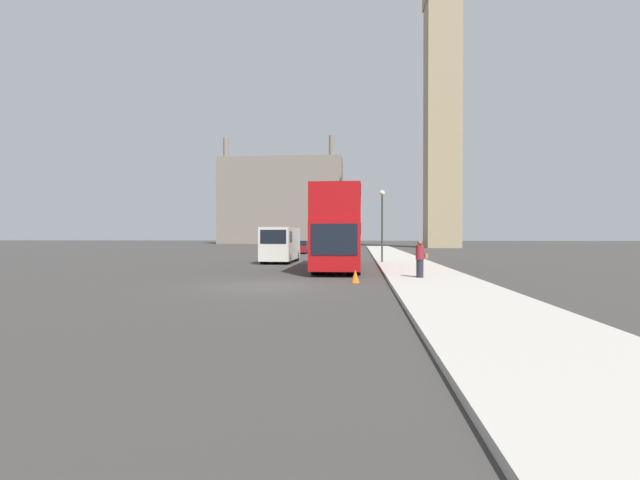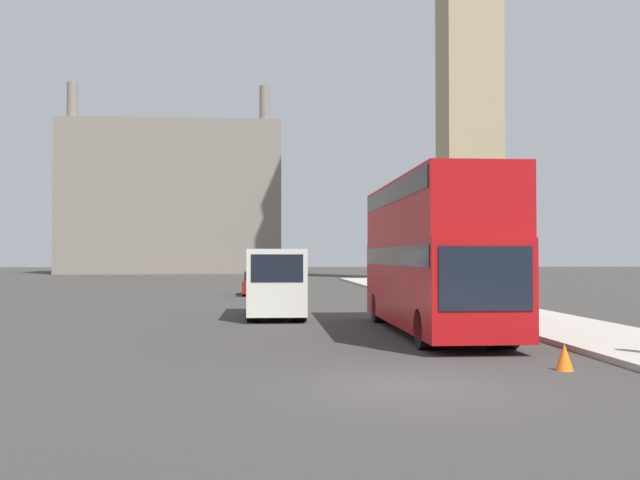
{
  "view_description": "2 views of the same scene",
  "coord_description": "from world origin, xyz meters",
  "px_view_note": "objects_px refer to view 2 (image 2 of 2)",
  "views": [
    {
      "loc": [
        3.8,
        -16.6,
        2.0
      ],
      "look_at": [
        1.54,
        7.7,
        1.74
      ],
      "focal_mm": 24.0,
      "sensor_mm": 36.0,
      "label": 1
    },
    {
      "loc": [
        -2.4,
        -12.51,
        2.3
      ],
      "look_at": [
        -0.14,
        17.68,
        3.02
      ],
      "focal_mm": 40.0,
      "sensor_mm": 36.0,
      "label": 2
    }
  ],
  "objects_px": {
    "white_van": "(276,281)",
    "parked_sedan": "(259,284)",
    "street_lamp": "(475,225)",
    "red_double_decker_bus": "(432,249)"
  },
  "relations": [
    {
      "from": "white_van",
      "to": "parked_sedan",
      "type": "height_order",
      "value": "white_van"
    },
    {
      "from": "street_lamp",
      "to": "white_van",
      "type": "bearing_deg",
      "value": 171.5
    },
    {
      "from": "red_double_decker_bus",
      "to": "street_lamp",
      "type": "distance_m",
      "value": 5.67
    },
    {
      "from": "red_double_decker_bus",
      "to": "parked_sedan",
      "type": "relative_size",
      "value": 2.29
    },
    {
      "from": "street_lamp",
      "to": "parked_sedan",
      "type": "height_order",
      "value": "street_lamp"
    },
    {
      "from": "street_lamp",
      "to": "parked_sedan",
      "type": "distance_m",
      "value": 19.45
    },
    {
      "from": "street_lamp",
      "to": "red_double_decker_bus",
      "type": "bearing_deg",
      "value": -119.66
    },
    {
      "from": "white_van",
      "to": "street_lamp",
      "type": "bearing_deg",
      "value": -8.5
    },
    {
      "from": "parked_sedan",
      "to": "street_lamp",
      "type": "bearing_deg",
      "value": -64.6
    },
    {
      "from": "white_van",
      "to": "parked_sedan",
      "type": "xyz_separation_m",
      "value": [
        -0.85,
        16.28,
        -0.74
      ]
    }
  ]
}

